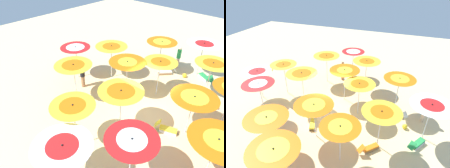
{
  "view_description": "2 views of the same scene",
  "coord_description": "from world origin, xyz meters",
  "views": [
    {
      "loc": [
        7.64,
        4.53,
        7.92
      ],
      "look_at": [
        0.82,
        -1.85,
        1.53
      ],
      "focal_mm": 33.64,
      "sensor_mm": 36.0,
      "label": 1
    },
    {
      "loc": [
        -4.28,
        9.3,
        8.28
      ],
      "look_at": [
        -0.2,
        -1.24,
        1.58
      ],
      "focal_mm": 31.0,
      "sensor_mm": 36.0,
      "label": 2
    }
  ],
  "objects": [
    {
      "name": "beach_umbrella_7",
      "position": [
        1.79,
        -3.84,
        2.17
      ],
      "size": [
        2.1,
        2.1,
        2.42
      ],
      "color": "silver",
      "rests_on": "ground"
    },
    {
      "name": "beach_umbrella_12",
      "position": [
        -0.11,
        5.43,
        2.13
      ],
      "size": [
        2.14,
        2.14,
        2.41
      ],
      "color": "silver",
      "rests_on": "ground"
    },
    {
      "name": "beach_umbrella_0",
      "position": [
        -5.9,
        0.18,
        2.16
      ],
      "size": [
        2.22,
        2.22,
        2.41
      ],
      "color": "silver",
      "rests_on": "ground"
    },
    {
      "name": "beach_umbrella_1",
      "position": [
        -4.08,
        -1.92,
        2.28
      ],
      "size": [
        2.01,
        2.01,
        2.49
      ],
      "color": "silver",
      "rests_on": "ground"
    },
    {
      "name": "beach_umbrella_14",
      "position": [
        3.73,
        1.78,
        2.26
      ],
      "size": [
        1.92,
        1.92,
        2.51
      ],
      "color": "silver",
      "rests_on": "ground"
    },
    {
      "name": "beach_umbrella_4",
      "position": [
        -3.61,
        1.66,
        2.19
      ],
      "size": [
        1.99,
        1.99,
        2.42
      ],
      "color": "silver",
      "rests_on": "ground"
    },
    {
      "name": "beach_umbrella_13",
      "position": [
        1.5,
        3.89,
        2.0
      ],
      "size": [
        2.16,
        2.16,
        2.26
      ],
      "color": "silver",
      "rests_on": "ground"
    },
    {
      "name": "beach_umbrella_3",
      "position": [
        0.14,
        -5.73,
        2.08
      ],
      "size": [
        1.95,
        1.95,
        2.32
      ],
      "color": "silver",
      "rests_on": "ground"
    },
    {
      "name": "lounger_1",
      "position": [
        -4.41,
        -1.43,
        0.19
      ],
      "size": [
        1.15,
        1.08,
        0.55
      ],
      "rotation": [
        0.0,
        0.0,
        5.55
      ],
      "color": "olive",
      "rests_on": "ground"
    },
    {
      "name": "beach_ball",
      "position": [
        -4.9,
        -0.25,
        0.15
      ],
      "size": [
        0.31,
        0.31,
        0.31
      ],
      "primitive_type": "sphere",
      "color": "yellow",
      "rests_on": "ground"
    },
    {
      "name": "beach_umbrella_8",
      "position": [
        -2.05,
        3.27,
        2.09
      ],
      "size": [
        1.92,
        1.92,
        2.34
      ],
      "color": "silver",
      "rests_on": "ground"
    },
    {
      "name": "beach_umbrella_6",
      "position": [
        -0.45,
        -1.87,
        2.18
      ],
      "size": [
        2.1,
        2.1,
        2.45
      ],
      "color": "silver",
      "rests_on": "ground"
    },
    {
      "name": "lounger_2",
      "position": [
        -3.28,
        2.15,
        0.19
      ],
      "size": [
        1.06,
        1.11,
        0.54
      ],
      "rotation": [
        0.0,
        0.0,
        3.96
      ],
      "color": "olive",
      "rests_on": "ground"
    },
    {
      "name": "beach_umbrella_10",
      "position": [
        1.96,
        -0.25,
        2.28
      ],
      "size": [
        2.07,
        2.07,
        2.55
      ],
      "color": "silver",
      "rests_on": "ground"
    },
    {
      "name": "lounger_3",
      "position": [
        -5.61,
        0.93,
        0.2
      ],
      "size": [
        0.95,
        1.24,
        0.56
      ],
      "rotation": [
        0.0,
        0.0,
        4.15
      ],
      "color": "silver",
      "rests_on": "ground"
    },
    {
      "name": "beach_umbrella_9",
      "position": [
        -0.18,
        2.21,
        2.03
      ],
      "size": [
        2.12,
        2.12,
        2.3
      ],
      "color": "silver",
      "rests_on": "ground"
    },
    {
      "name": "beach_umbrella_2",
      "position": [
        -1.46,
        -4.04,
        2.18
      ],
      "size": [
        2.1,
        2.1,
        2.39
      ],
      "color": "silver",
      "rests_on": "ground"
    },
    {
      "name": "beach_umbrella_15",
      "position": [
        5.37,
        0.08,
        1.95
      ],
      "size": [
        2.16,
        2.16,
        2.22
      ],
      "color": "silver",
      "rests_on": "ground"
    },
    {
      "name": "lounger_0",
      "position": [
        0.41,
        1.49,
        0.2
      ],
      "size": [
        0.7,
        1.17,
        0.6
      ],
      "rotation": [
        0.0,
        0.0,
        8.21
      ],
      "color": "silver",
      "rests_on": "ground"
    },
    {
      "name": "beach_umbrella_5",
      "position": [
        -1.86,
        -0.61,
        2.14
      ],
      "size": [
        1.94,
        1.94,
        2.37
      ],
      "color": "silver",
      "rests_on": "ground"
    },
    {
      "name": "beachgoer_1",
      "position": [
        -5.86,
        -1.37,
        0.85
      ],
      "size": [
        0.3,
        0.3,
        1.63
      ],
      "rotation": [
        0.0,
        0.0,
        3.5
      ],
      "color": "beige",
      "rests_on": "ground"
    },
    {
      "name": "ground",
      "position": [
        0.0,
        0.0,
        -0.02
      ],
      "size": [
        41.24,
        41.24,
        0.04
      ],
      "primitive_type": "cube",
      "color": "beige"
    },
    {
      "name": "beachgoer_0",
      "position": [
        0.66,
        -4.57,
        0.89
      ],
      "size": [
        0.3,
        0.3,
        1.7
      ],
      "rotation": [
        0.0,
        0.0,
        1.77
      ],
      "color": "#A3704C",
      "rests_on": "ground"
    },
    {
      "name": "beach_umbrella_11",
      "position": [
        3.97,
        -1.1,
        2.24
      ],
      "size": [
        1.91,
        1.91,
        2.47
      ],
      "color": "silver",
      "rests_on": "ground"
    }
  ]
}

